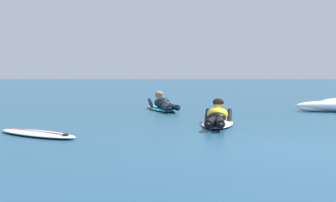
# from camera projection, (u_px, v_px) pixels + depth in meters

# --- Properties ---
(ground_plane) EXTENTS (120.00, 120.00, 0.00)m
(ground_plane) POSITION_uv_depth(u_px,v_px,m) (234.00, 105.00, 17.34)
(ground_plane) COLOR navy
(surfer_near) EXTENTS (0.83, 2.63, 0.53)m
(surfer_near) POSITION_uv_depth(u_px,v_px,m) (217.00, 118.00, 10.79)
(surfer_near) COLOR silver
(surfer_near) RESTS_ON ground
(surfer_far) EXTENTS (1.07, 2.66, 0.54)m
(surfer_far) POSITION_uv_depth(u_px,v_px,m) (163.00, 105.00, 15.06)
(surfer_far) COLOR #2DB2D1
(surfer_far) RESTS_ON ground
(drifting_surfboard) EXTENTS (1.74, 1.65, 0.16)m
(drifting_surfboard) POSITION_uv_depth(u_px,v_px,m) (38.00, 134.00, 9.08)
(drifting_surfboard) COLOR silver
(drifting_surfboard) RESTS_ON ground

